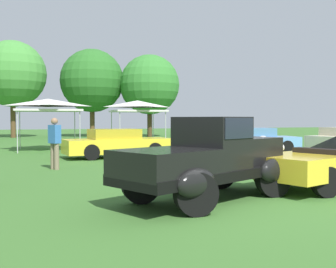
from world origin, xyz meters
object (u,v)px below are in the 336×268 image
Objects in this scene: feature_pickup_truck at (209,158)px; show_car_yellow at (118,143)px; show_car_skyblue at (256,141)px; neighbor_convertible at (330,162)px; canopy_tent_left_field at (48,104)px; canopy_tent_center_field at (138,105)px; spectator_near_truck at (55,142)px.

feature_pickup_truck reaches higher than show_car_yellow.
feature_pickup_truck reaches higher than show_car_skyblue.
show_car_skyblue is at bearing 70.81° from neighbor_convertible.
canopy_tent_left_field is 1.15× the size of canopy_tent_center_field.
feature_pickup_truck is 2.56× the size of spectator_near_truck.
show_car_skyblue is 10.20m from spectator_near_truck.
canopy_tent_center_field is (4.94, 0.54, -0.00)m from canopy_tent_left_field.
spectator_near_truck is 0.59× the size of canopy_tent_center_field.
spectator_near_truck is (-2.79, 6.20, 0.05)m from feature_pickup_truck.
canopy_tent_left_field reaches higher than spectator_near_truck.
neighbor_convertible is at bearing -40.46° from spectator_near_truck.
canopy_tent_left_field reaches higher than show_car_skyblue.
feature_pickup_truck is 1.32× the size of canopy_tent_left_field.
spectator_near_truck reaches higher than neighbor_convertible.
canopy_tent_center_field reaches higher than show_car_skyblue.
spectator_near_truck is 0.51× the size of canopy_tent_left_field.
canopy_tent_center_field reaches higher than show_car_yellow.
canopy_tent_left_field is at bearing 100.61° from feature_pickup_truck.
neighbor_convertible is 1.20× the size of show_car_skyblue.
feature_pickup_truck is at bearing -89.75° from show_car_yellow.
spectator_near_truck is (-9.53, -3.62, 0.32)m from show_car_skyblue.
show_car_skyblue is 1.40× the size of canopy_tent_center_field.
canopy_tent_left_field is at bearing 89.86° from spectator_near_truck.
show_car_yellow is at bearing -61.54° from canopy_tent_left_field.
neighbor_convertible is at bearing -109.19° from show_car_skyblue.
spectator_near_truck is (-2.75, -3.54, 0.31)m from show_car_yellow.
feature_pickup_truck reaches higher than neighbor_convertible.
neighbor_convertible is 1.68× the size of canopy_tent_center_field.
show_car_yellow is (-3.62, 8.97, 0.02)m from neighbor_convertible.
neighbor_convertible is 9.68m from show_car_yellow.
feature_pickup_truck is 11.92m from show_car_skyblue.
show_car_yellow is 1.66× the size of canopy_tent_center_field.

